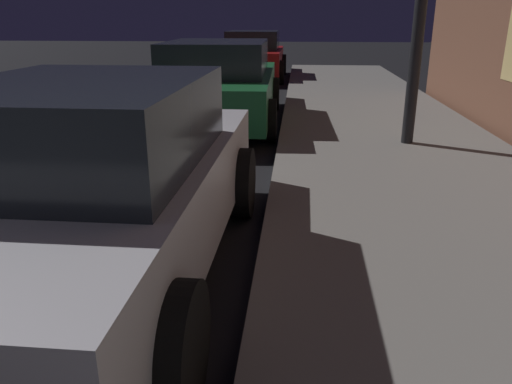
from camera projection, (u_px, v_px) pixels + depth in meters
The scene contains 3 objects.
car_silver at pixel (92, 184), 3.45m from camera, with size 2.02×4.04×1.43m.
car_green at pixel (218, 83), 8.71m from camera, with size 2.21×4.61×1.43m.
car_red at pixel (253, 56), 15.22m from camera, with size 1.97×4.02×1.43m.
Camera 1 is at (4.27, -0.93, 1.81)m, focal length 34.70 mm.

